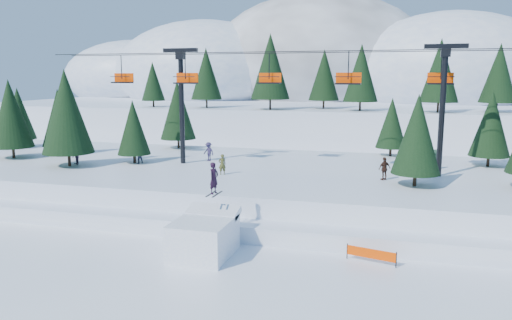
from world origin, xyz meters
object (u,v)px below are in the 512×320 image
(jump_kicker, at_px, (204,235))
(chairlift, at_px, (304,89))
(banner_near, at_px, (371,254))
(banner_far, at_px, (375,246))

(jump_kicker, xyz_separation_m, chairlift, (2.90, 15.45, 8.11))
(jump_kicker, relative_size, banner_near, 1.90)
(chairlift, distance_m, banner_far, 16.82)
(jump_kicker, height_order, banner_near, jump_kicker)
(jump_kicker, xyz_separation_m, banner_far, (9.56, 2.74, -0.67))
(chairlift, distance_m, banner_near, 17.84)
(banner_near, bearing_deg, chairlift, 114.89)
(jump_kicker, bearing_deg, chairlift, 79.37)
(banner_near, height_order, banner_far, same)
(banner_near, bearing_deg, banner_far, 84.97)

